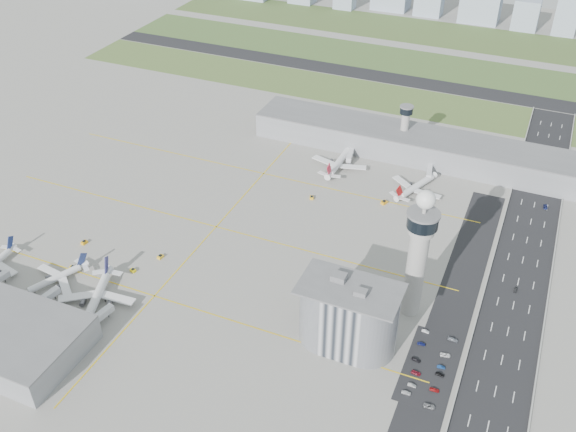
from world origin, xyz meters
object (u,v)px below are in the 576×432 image
at_px(airplane_far_a, 340,158).
at_px(tug_5, 384,202).
at_px(admin_building, 348,316).
at_px(car_lot_7, 434,390).
at_px(jet_bridge_far_1, 430,168).
at_px(car_lot_2, 416,373).
at_px(secondary_tower, 405,125).
at_px(car_hw_2, 546,207).
at_px(car_hw_4, 533,154).
at_px(airplane_near_b, 54,275).
at_px(tug_4, 312,197).
at_px(car_lot_5, 426,331).
at_px(control_tower, 419,250).
at_px(tug_2, 133,270).
at_px(jet_bridge_far_0, 352,152).
at_px(jet_bridge_near_2, 89,327).
at_px(car_lot_9, 441,367).
at_px(tug_0, 84,242).
at_px(car_lot_8, 440,374).
at_px(car_lot_10, 445,355).
at_px(tug_3, 160,257).
at_px(car_lot_3, 416,360).
at_px(airplane_far_b, 417,183).
at_px(car_lot_1, 412,385).
at_px(car_lot_4, 421,344).
at_px(car_lot_6, 429,406).
at_px(tug_1, 73,267).
at_px(car_hw_1, 515,290).
at_px(jet_bridge_near_1, 34,308).
at_px(airplane_near_c, 95,295).
at_px(car_lot_0, 406,393).

relative_size(airplane_far_a, tug_5, 11.96).
xyz_separation_m(admin_building, car_lot_7, (40.72, -11.13, -14.75)).
xyz_separation_m(jet_bridge_far_1, car_lot_2, (31.87, -159.50, -2.30)).
bearing_deg(secondary_tower, tug_5, -84.00).
xyz_separation_m(car_hw_2, car_hw_4, (-13.06, 60.25, -0.07)).
relative_size(secondary_tower, airplane_near_b, 0.92).
distance_m(tug_4, car_lot_5, 115.68).
height_order(control_tower, tug_2, control_tower).
relative_size(admin_building, jet_bridge_far_0, 3.00).
bearing_deg(jet_bridge_near_2, control_tower, -51.10).
xyz_separation_m(admin_building, car_lot_5, (29.88, 19.24, -14.76)).
height_order(tug_4, car_lot_9, tug_4).
bearing_deg(tug_0, car_lot_9, -172.40).
relative_size(jet_bridge_near_2, tug_0, 4.43).
relative_size(car_lot_2, car_lot_8, 1.10).
bearing_deg(jet_bridge_far_0, car_lot_10, 22.01).
relative_size(control_tower, tug_3, 20.84).
xyz_separation_m(airplane_near_b, car_lot_2, (172.38, 13.55, -4.30)).
bearing_deg(secondary_tower, control_tower, -73.52).
xyz_separation_m(car_lot_3, car_lot_7, (10.52, -12.54, 0.01)).
bearing_deg(secondary_tower, airplane_far_b, -64.62).
bearing_deg(car_hw_4, car_lot_1, -94.50).
height_order(car_lot_4, car_lot_7, car_lot_4).
bearing_deg(tug_3, car_lot_8, 3.02).
relative_size(car_lot_7, car_lot_9, 1.15).
bearing_deg(car_lot_8, car_lot_6, -175.22).
bearing_deg(tug_1, admin_building, 84.13).
height_order(airplane_near_b, car_lot_5, airplane_near_b).
height_order(car_lot_9, car_hw_2, car_hw_2).
bearing_deg(airplane_far_a, secondary_tower, -41.88).
xyz_separation_m(admin_building, car_hw_1, (62.44, 62.72, -14.71)).
height_order(tug_4, car_lot_5, tug_4).
relative_size(tug_1, car_hw_1, 0.87).
xyz_separation_m(secondary_tower, jet_bridge_near_1, (-113.00, -211.00, -15.95)).
xyz_separation_m(airplane_near_c, car_lot_2, (144.92, 17.69, -5.43)).
relative_size(secondary_tower, car_hw_1, 8.91).
bearing_deg(car_lot_6, car_lot_1, 44.38).
bearing_deg(control_tower, car_hw_2, 66.28).
bearing_deg(car_lot_4, car_lot_7, -161.21).
bearing_deg(admin_building, control_tower, 56.30).
height_order(airplane_far_a, car_lot_7, airplane_far_a).
bearing_deg(airplane_far_b, jet_bridge_far_1, 17.05).
relative_size(control_tower, tug_5, 18.52).
bearing_deg(car_lot_5, jet_bridge_far_1, 16.30).
height_order(tug_1, car_hw_2, tug_1).
xyz_separation_m(airplane_near_c, car_lot_7, (153.76, 12.07, -5.43)).
height_order(airplane_far_b, tug_2, airplane_far_b).
distance_m(car_lot_0, car_lot_4, 28.23).
relative_size(airplane_near_c, airplane_far_a, 1.03).
bearing_deg(tug_3, airplane_far_b, 58.33).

